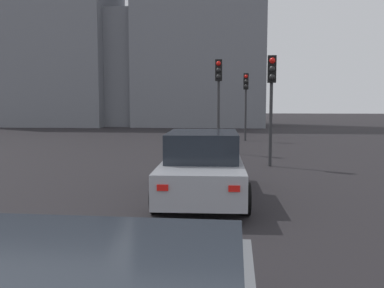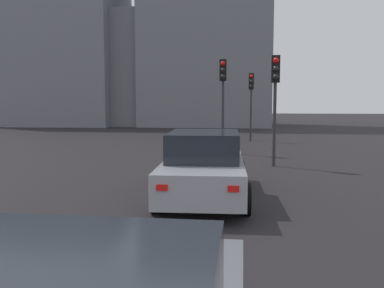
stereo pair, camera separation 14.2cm
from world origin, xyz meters
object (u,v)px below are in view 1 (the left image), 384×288
object	(u,v)px
car_silver_lead	(203,166)
traffic_light_near_left	(246,92)
traffic_light_near_right	(272,87)
traffic_light_far_left	(219,86)

from	to	relation	value
car_silver_lead	traffic_light_near_left	bearing A→B (deg)	-7.61
traffic_light_near_right	traffic_light_far_left	size ratio (longest dim) A/B	0.94
traffic_light_near_left	traffic_light_far_left	bearing A→B (deg)	-10.73
car_silver_lead	traffic_light_near_right	bearing A→B (deg)	-23.94
traffic_light_near_left	traffic_light_far_left	distance (m)	5.92
traffic_light_near_right	car_silver_lead	bearing A→B (deg)	-21.31
car_silver_lead	traffic_light_near_left	distance (m)	14.37
traffic_light_near_left	traffic_light_far_left	xyz separation A→B (m)	(-5.76, 1.38, 0.14)
traffic_light_near_right	traffic_light_far_left	xyz separation A→B (m)	(3.55, 1.87, 0.17)
traffic_light_far_left	traffic_light_near_right	bearing A→B (deg)	31.54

